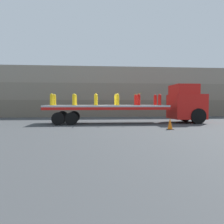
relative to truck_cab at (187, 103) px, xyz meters
The scene contains 20 objects.
ground_plane 6.56m from the truck_cab, behind, with size 120.00×120.00×0.00m, color #3F4244.
rock_cliff 11.13m from the truck_cab, 125.30° to the left, with size 60.00×3.30×5.62m.
truck_cab is the anchor object (origin of this frame).
flatbed_trailer 7.07m from the truck_cab, behind, with size 9.17×2.66×1.39m.
fire_hydrant_yellow_near_0 10.39m from the truck_cab, behind, with size 0.31×0.51×0.85m.
fire_hydrant_yellow_far_0 10.39m from the truck_cab, behind, with size 0.31×0.51×0.85m.
fire_hydrant_yellow_near_1 8.80m from the truck_cab, behind, with size 0.31×0.51×0.85m.
fire_hydrant_yellow_far_1 8.80m from the truck_cab, behind, with size 0.31×0.51×0.85m.
fire_hydrant_yellow_near_2 7.21m from the truck_cab, behind, with size 0.31×0.51×0.85m.
fire_hydrant_yellow_far_2 7.21m from the truck_cab, behind, with size 0.31×0.51×0.85m.
fire_hydrant_yellow_near_3 5.62m from the truck_cab, behind, with size 0.31×0.51×0.85m.
fire_hydrant_yellow_far_3 5.62m from the truck_cab, behind, with size 0.31×0.51×0.85m.
fire_hydrant_red_near_4 4.04m from the truck_cab, behind, with size 0.31×0.51×0.85m.
fire_hydrant_red_far_4 4.04m from the truck_cab, behind, with size 0.31×0.51×0.85m.
fire_hydrant_red_near_5 2.48m from the truck_cab, 166.79° to the right, with size 0.31×0.51×0.85m.
fire_hydrant_red_far_5 2.48m from the truck_cab, 166.79° to the left, with size 0.31×0.51×0.85m.
cargo_strap_rear 7.22m from the truck_cab, behind, with size 0.05×2.76×0.01m.
cargo_strap_middle 5.64m from the truck_cab, behind, with size 0.05×2.76×0.01m.
cargo_strap_front 4.06m from the truck_cab, behind, with size 0.05×2.76×0.01m.
traffic_cone 5.30m from the truck_cab, 124.45° to the right, with size 0.37×0.37×0.69m.
Camera 1 is at (-1.06, -16.62, 1.56)m, focal length 35.00 mm.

